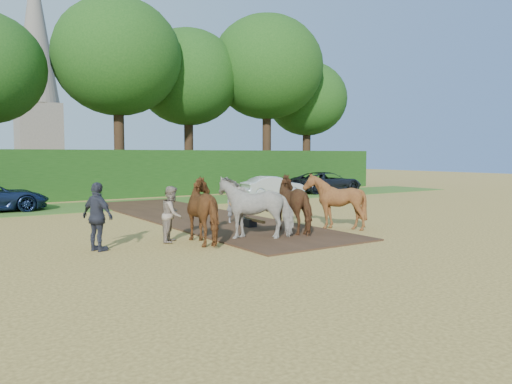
# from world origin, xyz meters

# --- Properties ---
(ground) EXTENTS (120.00, 120.00, 0.00)m
(ground) POSITION_xyz_m (0.00, 0.00, 0.00)
(ground) COLOR gold
(ground) RESTS_ON ground
(earth_strip) EXTENTS (4.50, 17.00, 0.05)m
(earth_strip) POSITION_xyz_m (1.50, 7.00, 0.03)
(earth_strip) COLOR #472D1C
(earth_strip) RESTS_ON ground
(grass_verge) EXTENTS (50.00, 5.00, 0.03)m
(grass_verge) POSITION_xyz_m (0.00, 14.00, 0.01)
(grass_verge) COLOR #38601E
(grass_verge) RESTS_ON ground
(hedgerow) EXTENTS (46.00, 1.60, 3.00)m
(hedgerow) POSITION_xyz_m (0.00, 18.50, 1.50)
(hedgerow) COLOR #14380F
(hedgerow) RESTS_ON ground
(spectator_near) EXTENTS (1.05, 1.08, 1.74)m
(spectator_near) POSITION_xyz_m (-1.90, 2.03, 0.87)
(spectator_near) COLOR tan
(spectator_near) RESTS_ON ground
(spectator_far) EXTENTS (0.90, 1.24, 1.95)m
(spectator_far) POSITION_xyz_m (-4.25, 1.84, 0.97)
(spectator_far) COLOR #282A35
(spectator_far) RESTS_ON ground
(plough_team) EXTENTS (6.75, 4.70, 2.02)m
(plough_team) POSITION_xyz_m (1.59, 1.32, 1.00)
(plough_team) COLOR brown
(plough_team) RESTS_ON ground
(parked_cars) EXTENTS (36.31, 2.94, 1.48)m
(parked_cars) POSITION_xyz_m (0.90, 14.21, 0.71)
(parked_cars) COLOR #AFB1B6
(parked_cars) RESTS_ON ground
(treeline) EXTENTS (48.70, 10.60, 14.21)m
(treeline) POSITION_xyz_m (-1.69, 21.69, 8.97)
(treeline) COLOR #382616
(treeline) RESTS_ON ground
(church) EXTENTS (5.20, 5.20, 27.00)m
(church) POSITION_xyz_m (4.00, 55.00, 13.73)
(church) COLOR slate
(church) RESTS_ON ground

